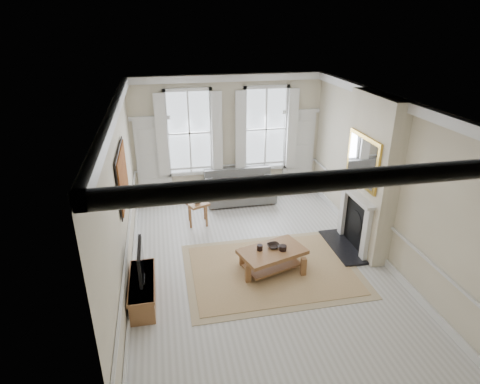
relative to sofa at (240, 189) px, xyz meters
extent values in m
plane|color=#B7B5AD|center=(-0.23, -3.11, -0.36)|extent=(7.20, 7.20, 0.00)
plane|color=white|center=(-0.23, -3.11, 3.04)|extent=(7.20, 7.20, 0.00)
plane|color=beige|center=(-0.23, 0.49, 1.34)|extent=(5.20, 0.00, 5.20)
plane|color=beige|center=(-2.83, -3.11, 1.34)|extent=(0.00, 7.20, 7.20)
plane|color=beige|center=(2.37, -3.11, 1.34)|extent=(0.00, 7.20, 7.20)
cube|color=silver|center=(-2.28, 0.45, 0.79)|extent=(0.90, 0.08, 2.30)
cube|color=silver|center=(1.82, 0.45, 0.79)|extent=(0.90, 0.08, 2.30)
cube|color=#A15C1B|center=(-2.79, -2.81, 1.69)|extent=(0.05, 1.66, 1.06)
cube|color=beige|center=(2.19, -2.91, 1.34)|extent=(0.35, 1.70, 3.38)
cube|color=black|center=(1.77, -2.91, -0.34)|extent=(0.55, 1.50, 0.05)
cube|color=silver|center=(1.97, -3.46, 0.21)|extent=(0.10, 0.18, 1.15)
cube|color=silver|center=(1.97, -2.36, 0.21)|extent=(0.10, 0.18, 1.15)
cube|color=silver|center=(1.92, -2.91, 0.94)|extent=(0.20, 1.45, 0.06)
cube|color=black|center=(2.01, -2.91, 0.19)|extent=(0.02, 0.92, 1.00)
cube|color=gold|center=(1.98, -2.91, 1.69)|extent=(0.06, 1.26, 1.06)
cube|color=#5A5A57|center=(0.00, -0.06, -0.09)|extent=(1.87, 0.91, 0.43)
cube|color=#5A5A57|center=(0.00, 0.30, 0.28)|extent=(1.87, 0.20, 0.44)
cube|color=#5A5A57|center=(-0.84, -0.06, 0.16)|extent=(0.20, 0.91, 0.30)
cube|color=#5A5A57|center=(0.84, -0.06, 0.16)|extent=(0.20, 0.91, 0.30)
cylinder|color=brown|center=(-0.82, -0.39, -0.32)|extent=(0.06, 0.06, 0.08)
cylinder|color=brown|center=(0.82, 0.28, -0.32)|extent=(0.06, 0.06, 0.08)
cube|color=brown|center=(-1.29, -1.11, 0.19)|extent=(0.62, 0.62, 0.06)
cube|color=brown|center=(-1.47, -1.30, -0.10)|extent=(0.05, 0.05, 0.52)
cube|color=brown|center=(-1.10, -1.30, -0.10)|extent=(0.05, 0.05, 0.52)
cube|color=brown|center=(-1.47, -0.93, -0.10)|extent=(0.05, 0.05, 0.52)
cube|color=brown|center=(-1.10, -0.93, -0.10)|extent=(0.05, 0.05, 0.52)
cube|color=#A38754|center=(-0.02, -3.43, -0.35)|extent=(3.50, 2.60, 0.02)
cube|color=brown|center=(-0.02, -3.43, 0.08)|extent=(1.45, 1.10, 0.08)
cube|color=brown|center=(-0.57, -3.71, -0.16)|extent=(0.10, 0.10, 0.40)
cube|color=brown|center=(0.52, -3.71, -0.16)|extent=(0.10, 0.10, 0.40)
cube|color=brown|center=(-0.57, -3.16, -0.16)|extent=(0.10, 0.10, 0.40)
cube|color=brown|center=(0.52, -3.16, -0.16)|extent=(0.10, 0.10, 0.40)
cylinder|color=black|center=(-0.27, -3.38, 0.18)|extent=(0.12, 0.12, 0.12)
cylinder|color=black|center=(0.18, -3.48, 0.17)|extent=(0.15, 0.15, 0.11)
imported|color=black|center=(0.03, -3.33, 0.15)|extent=(0.28, 0.28, 0.06)
cube|color=brown|center=(-2.57, -3.90, -0.13)|extent=(0.42, 1.30, 0.47)
cube|color=black|center=(-2.55, -3.90, 0.12)|extent=(0.08, 0.30, 0.03)
cube|color=black|center=(-2.55, -3.90, 0.51)|extent=(0.05, 0.90, 0.55)
cube|color=black|center=(-2.52, -3.90, 0.51)|extent=(0.01, 0.83, 0.49)
camera|label=1|loc=(-2.02, -10.02, 4.42)|focal=30.00mm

